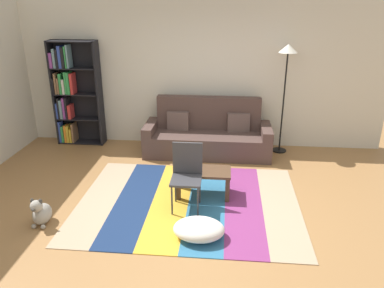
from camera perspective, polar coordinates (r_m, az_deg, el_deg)
name	(u,v)px	position (r m, az deg, el deg)	size (l,w,h in m)	color
ground_plane	(186,209)	(5.18, -0.86, -9.83)	(14.00, 14.00, 0.00)	#9E7042
back_wall	(201,74)	(7.09, 1.36, 10.57)	(6.80, 0.10, 2.70)	silver
rug	(189,202)	(5.32, -0.52, -8.86)	(3.06, 2.37, 0.01)	tan
couch	(208,135)	(6.84, 2.39, 1.33)	(2.26, 0.80, 1.00)	#4C3833
bookshelf	(71,93)	(7.51, -17.87, 7.38)	(0.90, 0.28, 1.97)	black
coffee_table	(204,175)	(5.37, 1.80, -4.74)	(0.77, 0.42, 0.39)	#513826
pouf	(199,229)	(4.55, 1.05, -12.83)	(0.61, 0.47, 0.23)	white
dog	(41,213)	(5.15, -21.97, -9.67)	(0.22, 0.35, 0.40)	#9E998E
standing_lamp	(287,63)	(6.78, 14.25, 11.81)	(0.32, 0.32, 1.95)	black
tv_remote	(197,171)	(5.27, 0.79, -4.20)	(0.04, 0.15, 0.02)	black
folding_chair	(187,171)	(5.00, -0.79, -4.08)	(0.40, 0.40, 0.90)	#38383D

